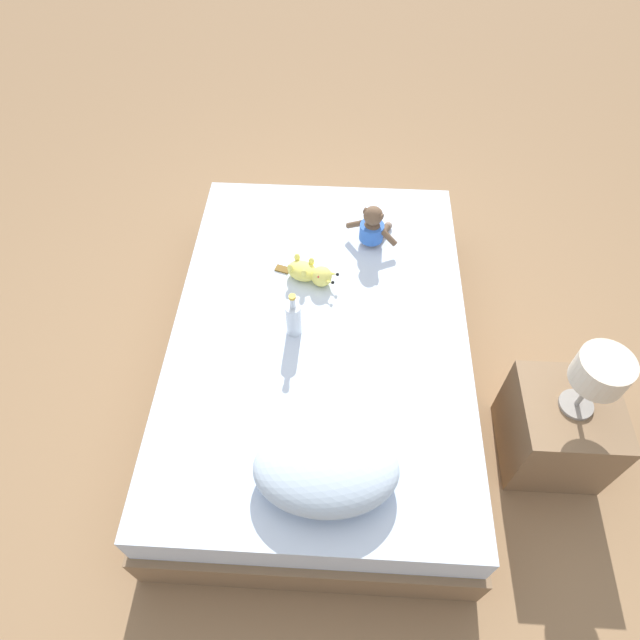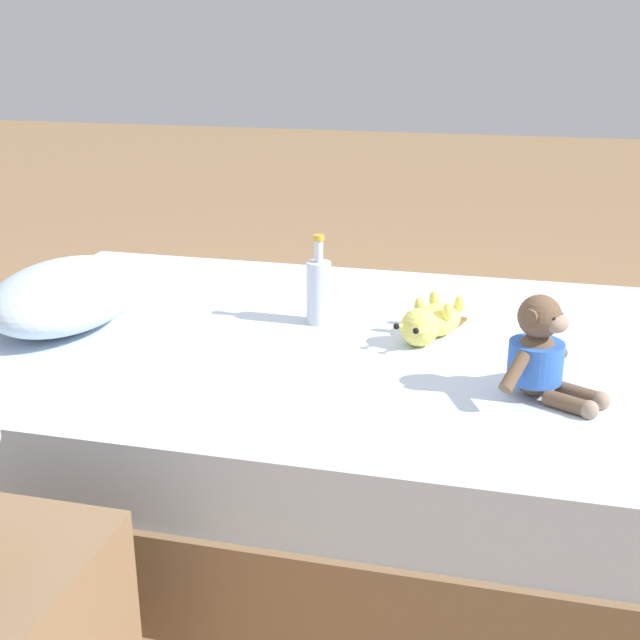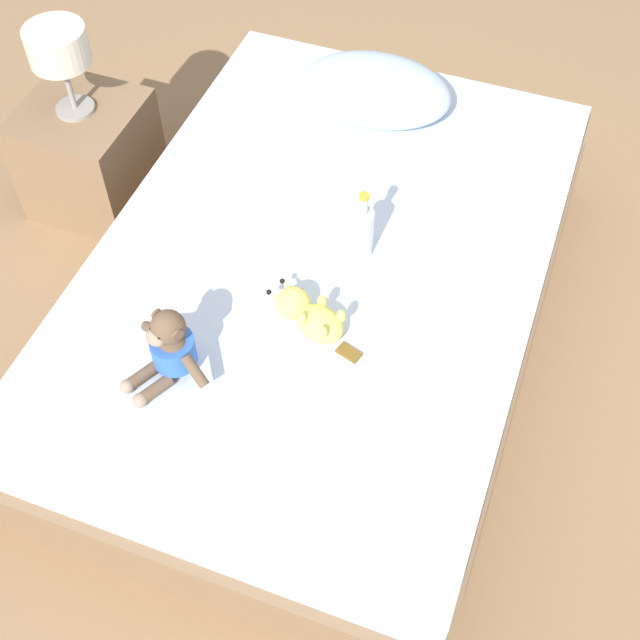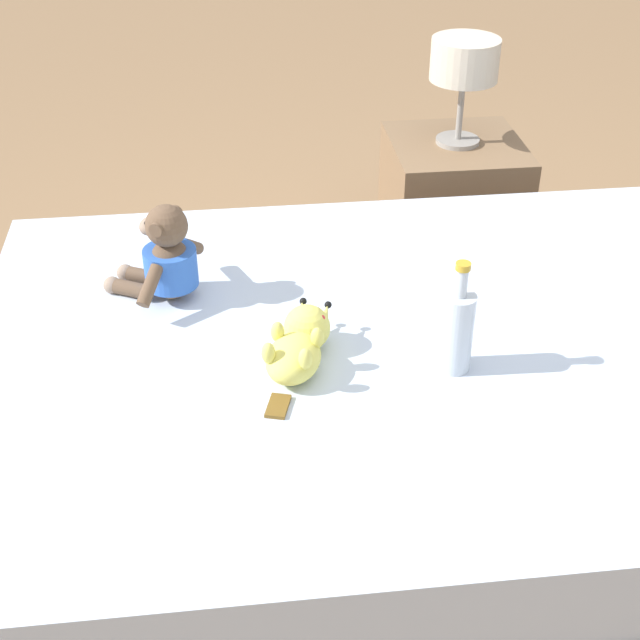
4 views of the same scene
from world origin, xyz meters
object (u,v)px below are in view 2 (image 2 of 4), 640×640
bed (320,415)px  plush_yellow_creature (430,322)px  plush_monkey (541,356)px  glass_bottle (319,290)px  pillow (66,295)px

bed → plush_yellow_creature: size_ratio=6.34×
plush_monkey → glass_bottle: bearing=59.4°
bed → pillow: pillow is taller
bed → plush_yellow_creature: 0.40m
bed → pillow: 0.77m
plush_monkey → glass_bottle: 0.69m
pillow → plush_monkey: 1.28m
plush_monkey → plush_yellow_creature: size_ratio=0.84×
plush_yellow_creature → glass_bottle: 0.32m
bed → glass_bottle: bearing=15.6°
glass_bottle → bed: bearing=-164.4°
pillow → plush_yellow_creature: bearing=-82.9°
plush_yellow_creature → glass_bottle: bearing=80.5°
bed → plush_monkey: 0.69m
plush_monkey → plush_yellow_creature: plush_monkey is taller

